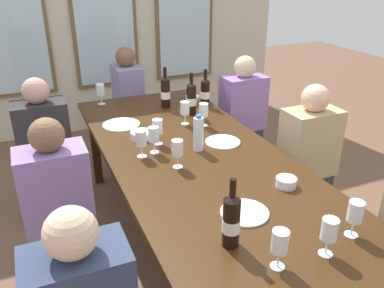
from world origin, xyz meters
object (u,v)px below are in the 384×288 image
(seated_person_3, at_px, (242,120))
(wine_glass_9, at_px, (185,109))
(white_plate_2, at_px, (245,213))
(wine_bottle_0, at_px, (231,220))
(wine_glass_0, at_px, (177,149))
(wine_glass_7, at_px, (280,242))
(wine_glass_8, at_px, (158,127))
(water_bottle, at_px, (198,134))
(seated_person_5, at_px, (307,163))
(tasting_bowl_0, at_px, (286,182))
(wine_glass_4, at_px, (100,91))
(white_plate_0, at_px, (223,142))
(tasting_bowl_1, at_px, (141,135))
(wine_bottle_3, at_px, (205,92))
(seated_person_2, at_px, (46,153))
(white_plate_1, at_px, (121,125))
(wine_glass_6, at_px, (355,213))
(tasting_bowl_2, at_px, (193,98))
(seated_person_4, at_px, (59,213))
(seated_person_6, at_px, (129,106))
(wine_glass_3, at_px, (329,231))
(wine_bottle_2, at_px, (191,98))
(wine_glass_1, at_px, (141,139))
(wine_glass_2, at_px, (204,110))
(wine_glass_5, at_px, (154,136))
(dining_table, at_px, (198,166))
(wine_bottle_1, at_px, (165,92))

(seated_person_3, bearing_deg, wine_glass_9, -151.85)
(white_plate_2, bearing_deg, wine_bottle_0, -134.33)
(wine_glass_0, relative_size, wine_glass_9, 1.00)
(wine_glass_7, height_order, wine_glass_8, same)
(water_bottle, distance_m, seated_person_5, 0.88)
(tasting_bowl_0, xyz_separation_m, wine_glass_4, (-0.64, 1.75, 0.09))
(white_plate_0, distance_m, tasting_bowl_1, 0.56)
(wine_bottle_3, xyz_separation_m, seated_person_2, (-1.30, 0.04, -0.33))
(white_plate_1, relative_size, water_bottle, 1.14)
(wine_glass_0, height_order, wine_glass_6, same)
(seated_person_3, distance_m, seated_person_5, 0.93)
(wine_glass_7, bearing_deg, wine_glass_0, 93.55)
(water_bottle, bearing_deg, wine_glass_6, -75.99)
(tasting_bowl_0, height_order, seated_person_2, seated_person_2)
(tasting_bowl_1, relative_size, tasting_bowl_2, 1.16)
(seated_person_4, distance_m, seated_person_6, 1.86)
(white_plate_0, height_order, wine_glass_3, wine_glass_3)
(white_plate_0, height_order, seated_person_5, seated_person_5)
(tasting_bowl_1, bearing_deg, wine_bottle_2, 31.41)
(white_plate_0, height_order, wine_glass_0, wine_glass_0)
(seated_person_5, bearing_deg, white_plate_2, -144.56)
(water_bottle, distance_m, seated_person_4, 0.96)
(wine_bottle_0, height_order, seated_person_2, seated_person_2)
(water_bottle, distance_m, wine_glass_6, 1.11)
(tasting_bowl_0, height_order, wine_glass_1, wine_glass_1)
(tasting_bowl_2, bearing_deg, wine_glass_4, 163.34)
(tasting_bowl_0, xyz_separation_m, wine_glass_9, (-0.16, 1.05, 0.10))
(wine_bottle_2, xyz_separation_m, tasting_bowl_1, (-0.50, -0.31, -0.10))
(wine_glass_8, bearing_deg, tasting_bowl_1, 120.66)
(wine_bottle_2, bearing_deg, wine_glass_2, -93.72)
(wine_glass_5, bearing_deg, water_bottle, -14.95)
(wine_glass_9, bearing_deg, white_plate_1, 159.74)
(wine_bottle_2, bearing_deg, dining_table, -110.06)
(dining_table, height_order, wine_glass_1, wine_glass_1)
(wine_glass_2, height_order, wine_glass_7, same)
(tasting_bowl_1, distance_m, wine_glass_1, 0.29)
(tasting_bowl_0, bearing_deg, wine_bottle_1, 96.43)
(white_plate_2, relative_size, wine_bottle_1, 0.71)
(wine_glass_1, relative_size, wine_glass_8, 1.00)
(wine_bottle_0, bearing_deg, wine_glass_7, -61.17)
(tasting_bowl_0, distance_m, seated_person_4, 1.30)
(wine_glass_2, bearing_deg, seated_person_4, -159.78)
(wine_bottle_1, bearing_deg, tasting_bowl_0, -83.57)
(wine_glass_4, bearing_deg, wine_bottle_2, -40.51)
(wine_glass_7, xyz_separation_m, seated_person_6, (0.11, 2.71, -0.34))
(wine_bottle_2, xyz_separation_m, seated_person_4, (-1.12, -0.67, -0.34))
(wine_glass_1, xyz_separation_m, seated_person_5, (1.17, -0.15, -0.33))
(wine_glass_7, bearing_deg, white_plate_0, 73.29)
(seated_person_6, bearing_deg, wine_bottle_0, -94.84)
(white_plate_1, xyz_separation_m, wine_glass_3, (0.43, -1.74, 0.11))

